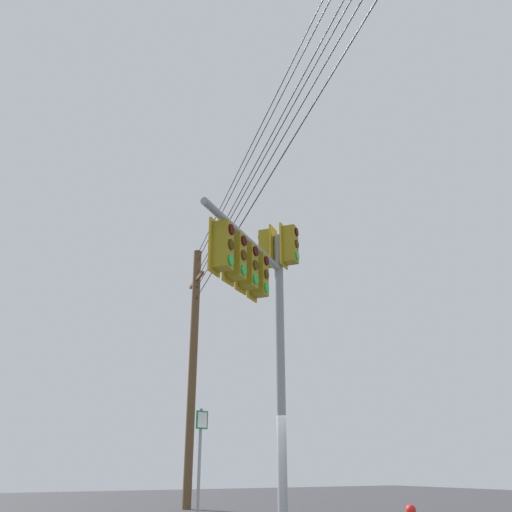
{
  "coord_description": "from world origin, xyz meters",
  "views": [
    {
      "loc": [
        5.28,
        9.39,
        1.49
      ],
      "look_at": [
        0.37,
        0.3,
        5.61
      ],
      "focal_mm": 37.25,
      "sensor_mm": 36.0,
      "label": 1
    }
  ],
  "objects": [
    {
      "name": "utility_pole_wooden",
      "position": [
        -2.98,
        -11.49,
        5.4
      ],
      "size": [
        0.43,
        2.2,
        10.6
      ],
      "color": "brown",
      "rests_on": "ground"
    },
    {
      "name": "signal_mast_assembly",
      "position": [
        0.11,
        0.08,
        4.98
      ],
      "size": [
        3.31,
        2.8,
        6.86
      ],
      "color": "gray",
      "rests_on": "ground"
    },
    {
      "name": "route_sign_primary",
      "position": [
        0.47,
        -2.12,
        1.65
      ],
      "size": [
        0.31,
        0.13,
        2.72
      ],
      "color": "slate",
      "rests_on": "ground"
    },
    {
      "name": "overhead_wire_span",
      "position": [
        -0.46,
        0.55,
        9.53
      ],
      "size": [
        5.07,
        24.07,
        2.73
      ],
      "color": "black"
    }
  ]
}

